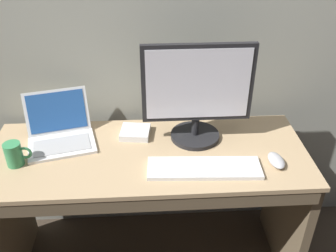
% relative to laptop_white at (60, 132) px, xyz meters
% --- Properties ---
extents(desk, '(1.47, 0.58, 0.75)m').
position_rel_laptop_white_xyz_m(desk, '(0.41, -0.13, -0.29)').
color(desk, tan).
rests_on(desk, ground).
extents(laptop_white, '(0.36, 0.35, 0.21)m').
position_rel_laptop_white_xyz_m(laptop_white, '(0.00, 0.00, 0.00)').
color(laptop_white, white).
rests_on(laptop_white, desk).
extents(external_monitor, '(0.50, 0.24, 0.48)m').
position_rel_laptop_white_xyz_m(external_monitor, '(0.64, -0.02, 0.19)').
color(external_monitor, black).
rests_on(external_monitor, desk).
extents(wired_keyboard, '(0.49, 0.17, 0.02)m').
position_rel_laptop_white_xyz_m(wired_keyboard, '(0.65, -0.26, -0.04)').
color(wired_keyboard, white).
rests_on(wired_keyboard, desk).
extents(computer_mouse, '(0.07, 0.12, 0.03)m').
position_rel_laptop_white_xyz_m(computer_mouse, '(0.98, -0.24, -0.03)').
color(computer_mouse, '#B7B7BC').
rests_on(computer_mouse, desk).
extents(external_drive_box, '(0.15, 0.15, 0.03)m').
position_rel_laptop_white_xyz_m(external_drive_box, '(0.35, 0.03, -0.03)').
color(external_drive_box, silver).
rests_on(external_drive_box, desk).
extents(coffee_mug, '(0.12, 0.07, 0.11)m').
position_rel_laptop_white_xyz_m(coffee_mug, '(-0.16, -0.17, 0.01)').
color(coffee_mug, '#388E56').
rests_on(coffee_mug, desk).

